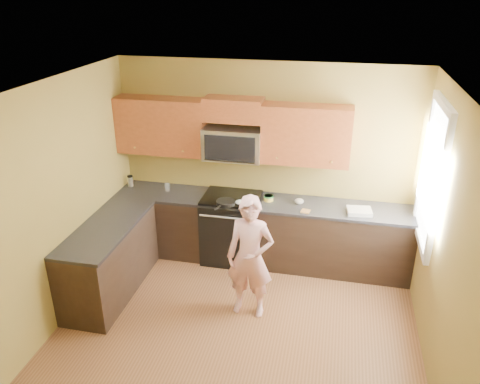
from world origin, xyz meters
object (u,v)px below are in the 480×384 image
(microwave, at_px, (233,158))
(travel_mug, at_px, (131,186))
(stove, at_px, (232,228))
(woman, at_px, (250,257))
(butter_tub, at_px, (269,200))
(frying_pan, at_px, (226,204))

(microwave, height_order, travel_mug, microwave)
(stove, bearing_deg, microwave, 90.00)
(woman, bearing_deg, microwave, 113.98)
(woman, distance_m, travel_mug, 2.33)
(microwave, height_order, butter_tub, microwave)
(stove, xyz_separation_m, frying_pan, (-0.02, -0.26, 0.47))
(frying_pan, bearing_deg, stove, 104.56)
(woman, relative_size, travel_mug, 9.20)
(microwave, xyz_separation_m, frying_pan, (-0.02, -0.38, -0.50))
(microwave, relative_size, travel_mug, 4.71)
(microwave, relative_size, frying_pan, 1.77)
(butter_tub, bearing_deg, frying_pan, -149.89)
(microwave, distance_m, travel_mug, 1.59)
(woman, bearing_deg, stove, 116.09)
(frying_pan, xyz_separation_m, travel_mug, (-1.48, 0.36, -0.03))
(stove, bearing_deg, frying_pan, -93.79)
(woman, xyz_separation_m, frying_pan, (-0.50, 0.86, 0.21))
(frying_pan, bearing_deg, butter_tub, 48.46)
(travel_mug, bearing_deg, butter_tub, -1.73)
(stove, relative_size, microwave, 1.25)
(stove, xyz_separation_m, butter_tub, (0.50, 0.04, 0.45))
(stove, distance_m, microwave, 0.98)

